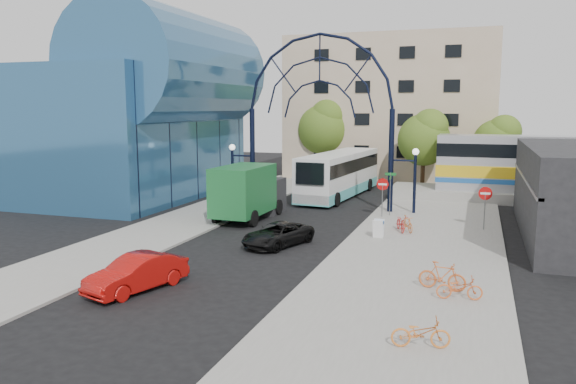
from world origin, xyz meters
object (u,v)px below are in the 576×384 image
(black_suv, at_px, (278,234))
(bike_far_c, at_px, (421,333))
(do_not_enter_sign, at_px, (485,198))
(bike_near_a, at_px, (401,223))
(tree_north_c, at_px, (499,141))
(red_sedan, at_px, (137,273))
(stop_sign, at_px, (383,188))
(sandwich_board, at_px, (378,226))
(street_name_sign, at_px, (390,185))
(tree_north_b, at_px, (325,126))
(city_bus, at_px, (339,174))
(bike_far_a, at_px, (459,288))
(gateway_arch, at_px, (320,86))
(green_truck, at_px, (249,192))
(bike_near_b, at_px, (407,224))
(tree_north_a, at_px, (425,137))
(bike_far_b, at_px, (442,276))

(black_suv, xyz_separation_m, bike_far_c, (8.26, -10.63, -0.02))
(do_not_enter_sign, relative_size, bike_near_a, 1.43)
(tree_north_c, distance_m, red_sedan, 36.42)
(stop_sign, distance_m, red_sedan, 18.78)
(sandwich_board, bearing_deg, tree_north_c, 73.45)
(bike_near_a, bearing_deg, street_name_sign, 86.04)
(stop_sign, height_order, bike_far_c, stop_sign)
(tree_north_b, relative_size, city_bus, 0.62)
(tree_north_c, bearing_deg, bike_far_a, -93.77)
(black_suv, distance_m, bike_far_a, 10.93)
(city_bus, bearing_deg, gateway_arch, -85.18)
(bike_far_c, bearing_deg, green_truck, 23.45)
(green_truck, relative_size, bike_near_b, 4.64)
(gateway_arch, height_order, tree_north_a, gateway_arch)
(red_sedan, distance_m, bike_far_a, 12.23)
(red_sedan, bearing_deg, bike_near_b, 74.60)
(city_bus, bearing_deg, black_suv, -81.93)
(sandwich_board, xyz_separation_m, tree_north_c, (6.52, 21.95, 3.53))
(gateway_arch, distance_m, bike_far_a, 21.26)
(black_suv, bearing_deg, red_sedan, -89.17)
(do_not_enter_sign, distance_m, bike_far_b, 12.15)
(red_sedan, bearing_deg, bike_near_a, 75.65)
(stop_sign, bearing_deg, bike_near_b, -62.62)
(tree_north_b, bearing_deg, bike_far_b, -67.38)
(gateway_arch, bearing_deg, do_not_enter_sign, -19.99)
(do_not_enter_sign, relative_size, city_bus, 0.19)
(tree_north_b, bearing_deg, bike_near_a, -64.62)
(gateway_arch, xyz_separation_m, tree_north_c, (12.12, 13.93, -4.28))
(street_name_sign, bearing_deg, bike_near_b, -70.03)
(red_sedan, distance_m, bike_near_b, 16.09)
(green_truck, bearing_deg, do_not_enter_sign, 4.99)
(bike_far_a, relative_size, bike_far_b, 0.91)
(sandwich_board, relative_size, bike_far_b, 0.54)
(black_suv, bearing_deg, bike_near_b, 58.81)
(bike_near_b, height_order, bike_far_a, bike_near_b)
(stop_sign, bearing_deg, street_name_sign, 56.36)
(tree_north_b, bearing_deg, do_not_enter_sign, -53.26)
(stop_sign, distance_m, green_truck, 8.53)
(gateway_arch, relative_size, tree_north_a, 1.95)
(bike_far_c, bearing_deg, black_suv, 24.80)
(bike_far_a, bearing_deg, bike_near_a, 8.11)
(green_truck, bearing_deg, street_name_sign, 23.93)
(tree_north_b, height_order, green_truck, tree_north_b)
(green_truck, distance_m, bike_far_a, 17.98)
(city_bus, distance_m, bike_near_b, 13.90)
(green_truck, bearing_deg, bike_far_a, -40.69)
(stop_sign, xyz_separation_m, green_truck, (-8.02, -2.89, -0.25))
(red_sedan, relative_size, bike_far_a, 2.55)
(stop_sign, height_order, bike_far_b, stop_sign)
(city_bus, bearing_deg, sandwich_board, -63.25)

